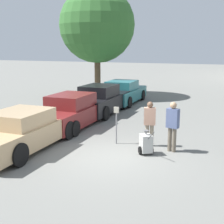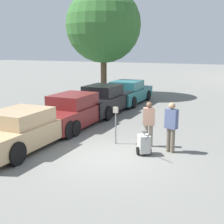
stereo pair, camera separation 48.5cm
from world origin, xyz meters
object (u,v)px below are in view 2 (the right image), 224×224
at_px(parked_car_tan, 24,130).
at_px(equipment_cart, 144,144).
at_px(parked_car_teal, 128,93).
at_px(person_worker, 149,121).
at_px(parking_meter, 116,118).
at_px(parked_car_black, 104,100).
at_px(parked_car_maroon, 75,111).
at_px(person_supervisor, 171,124).

height_order(parked_car_tan, equipment_cart, parked_car_tan).
xyz_separation_m(parked_car_teal, person_worker, (4.06, -8.10, 0.27)).
distance_m(parked_car_tan, parked_car_teal, 10.11).
bearing_deg(parked_car_teal, parking_meter, -72.30).
distance_m(parked_car_black, person_worker, 6.14).
distance_m(parked_car_maroon, equipment_cart, 4.88).
bearing_deg(parked_car_maroon, equipment_cart, -31.51).
bearing_deg(parking_meter, parked_car_black, 120.51).
xyz_separation_m(parked_car_black, equipment_cart, (4.20, -5.52, -0.34)).
relative_size(parked_car_tan, person_supervisor, 2.81).
height_order(parked_car_maroon, parking_meter, parked_car_maroon).
xyz_separation_m(parked_car_tan, parked_car_black, (0.00, 6.61, 0.05)).
height_order(parked_car_maroon, person_supervisor, person_supervisor).
bearing_deg(person_supervisor, parked_car_teal, -44.46).
bearing_deg(parked_car_tan, person_supervisor, 17.90).
bearing_deg(parked_car_tan, parked_car_maroon, 88.87).
bearing_deg(equipment_cart, parked_car_black, 92.20).
relative_size(person_supervisor, equipment_cart, 1.77).
height_order(parked_car_black, parked_car_teal, parked_car_black).
bearing_deg(person_worker, person_supervisor, 146.86).
bearing_deg(parking_meter, parked_car_teal, 108.83).
relative_size(parked_car_teal, parking_meter, 3.42).
height_order(person_supervisor, equipment_cart, person_supervisor).
bearing_deg(parking_meter, person_supervisor, -2.54).
xyz_separation_m(parked_car_maroon, parked_car_teal, (-0.00, 6.56, -0.02)).
bearing_deg(person_supervisor, parking_meter, 12.44).
bearing_deg(parked_car_black, parked_car_maroon, -91.13).
bearing_deg(parked_car_black, person_supervisor, -45.77).
xyz_separation_m(parked_car_maroon, parking_meter, (2.83, -1.75, 0.29)).
relative_size(parked_car_tan, parking_meter, 3.50).
bearing_deg(parked_car_teal, person_worker, -64.50).
distance_m(parking_meter, person_supervisor, 2.13).
height_order(parked_car_maroon, parked_car_teal, parked_car_maroon).
height_order(parked_car_black, person_supervisor, person_supervisor).
relative_size(parked_car_tan, parked_car_teal, 1.02).
height_order(person_worker, person_supervisor, person_supervisor).
height_order(parked_car_teal, equipment_cart, parked_car_teal).
bearing_deg(person_supervisor, parked_car_maroon, -5.39).
bearing_deg(parked_car_teal, person_supervisor, -60.56).
height_order(parked_car_maroon, equipment_cart, parked_car_maroon).
relative_size(parked_car_tan, equipment_cart, 4.97).
height_order(parked_car_tan, person_supervisor, person_supervisor).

